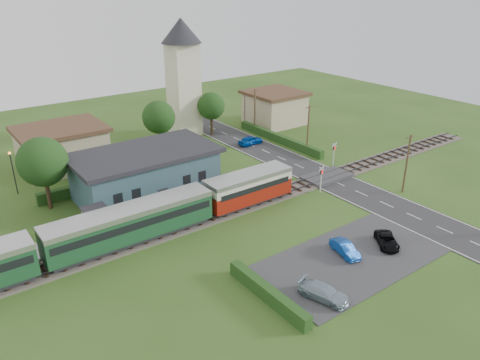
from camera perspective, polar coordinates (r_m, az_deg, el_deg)
ground at (r=51.34m, az=4.38°, el=-3.16°), size 120.00×120.00×0.00m
railway_track at (r=52.66m, az=2.97°, el=-2.27°), size 76.00×3.20×0.49m
road at (r=57.78m, az=11.96°, el=-0.43°), size 6.00×70.00×0.05m
car_park at (r=43.15m, az=13.33°, el=-9.37°), size 17.00×9.00×0.08m
crossing_deck at (r=58.92m, az=10.55°, el=0.38°), size 6.20×3.40×0.45m
platform at (r=50.07m, az=-8.31°, el=-3.80°), size 30.00×3.00×0.45m
equipment_hut at (r=46.69m, az=-17.08°, el=-4.70°), size 2.30×2.30×2.55m
station_building at (r=53.80m, az=-11.43°, el=0.87°), size 16.00×9.00×5.30m
train at (r=43.52m, az=-16.95°, el=-6.21°), size 43.20×2.90×3.40m
church_tower at (r=72.88m, az=-7.00°, el=13.30°), size 6.00×6.00×17.60m
house_west at (r=64.68m, az=-20.86°, el=3.76°), size 10.80×8.80×5.50m
house_east at (r=79.72m, az=4.23°, el=8.82°), size 8.80×8.80×5.50m
hedge_carpark at (r=37.16m, az=3.43°, el=-13.65°), size 0.80×9.00×1.20m
hedge_roadside at (r=70.91m, az=4.77°, el=5.06°), size 0.80×18.00×1.20m
hedge_station at (r=58.41m, az=-13.19°, el=0.39°), size 22.00×0.80×1.30m
tree_a at (r=52.63m, az=-22.93°, el=2.04°), size 5.20×5.20×8.00m
tree_b at (r=66.55m, az=-9.88°, el=7.53°), size 4.60×4.60×7.34m
tree_c at (r=73.08m, az=-3.53°, el=8.98°), size 4.20×4.20×6.78m
utility_pole_b at (r=56.24m, az=19.66°, el=1.96°), size 1.40×0.22×7.00m
utility_pole_c at (r=65.81m, az=8.29°, el=6.19°), size 1.40×0.22×7.00m
utility_pole_d at (r=74.45m, az=1.81°, el=8.47°), size 1.40×0.22×7.00m
crossing_signal_near at (r=54.24m, az=9.89°, el=0.55°), size 0.84×0.28×3.28m
crossing_signal_far at (r=62.22m, az=11.40°, el=3.48°), size 0.84×0.28×3.28m
streetlamp_west at (r=58.65m, az=-25.95°, el=1.16°), size 0.30×0.30×5.15m
streetlamp_east at (r=79.50m, az=0.59°, el=9.03°), size 0.30×0.30×5.15m
car_on_road at (r=69.56m, az=1.29°, el=4.86°), size 3.93×1.72×1.32m
car_park_blue at (r=43.38m, az=12.67°, el=-8.16°), size 1.96×3.63×1.13m
car_park_silver at (r=37.66m, az=10.15°, el=-13.32°), size 2.82×4.40×1.19m
car_park_dark at (r=45.74m, az=17.48°, el=-7.05°), size 3.49×3.90×1.00m
pedestrian_near at (r=53.71m, az=-0.42°, el=-0.40°), size 0.59×0.41×1.51m
pedestrian_far at (r=47.57m, az=-14.72°, el=-4.36°), size 0.94×1.07×1.86m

